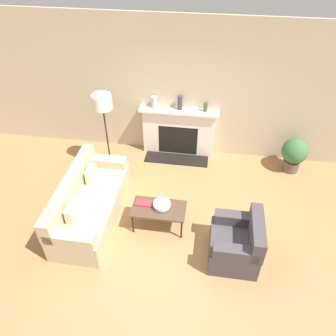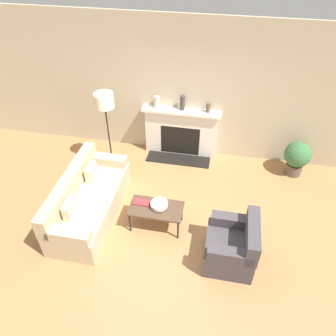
{
  "view_description": "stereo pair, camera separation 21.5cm",
  "coord_description": "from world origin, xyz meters",
  "views": [
    {
      "loc": [
        0.65,
        -3.55,
        4.42
      ],
      "look_at": [
        -0.05,
        1.22,
        0.45
      ],
      "focal_mm": 35.0,
      "sensor_mm": 36.0,
      "label": 1
    },
    {
      "loc": [
        0.87,
        -3.51,
        4.42
      ],
      "look_at": [
        -0.05,
        1.22,
        0.45
      ],
      "focal_mm": 35.0,
      "sensor_mm": 36.0,
      "label": 2
    }
  ],
  "objects": [
    {
      "name": "book",
      "position": [
        -0.32,
        0.23,
        0.45
      ],
      "size": [
        0.29,
        0.14,
        0.02
      ],
      "rotation": [
        0.0,
        0.0,
        -0.01
      ],
      "color": "#9E2D33",
      "rests_on": "coffee_table"
    },
    {
      "name": "fireplace",
      "position": [
        0.01,
        2.35,
        0.53
      ],
      "size": [
        1.65,
        0.59,
        1.08
      ],
      "color": "silver",
      "rests_on": "ground_plane"
    },
    {
      "name": "ground_plane",
      "position": [
        0.0,
        0.0,
        0.0
      ],
      "size": [
        18.0,
        18.0,
        0.0
      ],
      "primitive_type": "plane",
      "color": "#A87547"
    },
    {
      "name": "bowl",
      "position": [
        -0.01,
        0.2,
        0.49
      ],
      "size": [
        0.29,
        0.29,
        0.09
      ],
      "color": "silver",
      "rests_on": "coffee_table"
    },
    {
      "name": "wall_back",
      "position": [
        0.0,
        2.49,
        1.45
      ],
      "size": [
        18.0,
        0.06,
        2.9
      ],
      "color": "#BCAD8E",
      "rests_on": "ground_plane"
    },
    {
      "name": "couch",
      "position": [
        -1.3,
        0.2,
        0.32
      ],
      "size": [
        0.86,
        2.06,
        0.84
      ],
      "rotation": [
        0.0,
        0.0,
        1.57
      ],
      "color": "tan",
      "rests_on": "ground_plane"
    },
    {
      "name": "floor_lamp",
      "position": [
        -1.35,
        1.64,
        1.37
      ],
      "size": [
        0.37,
        0.37,
        1.67
      ],
      "color": "black",
      "rests_on": "ground_plane"
    },
    {
      "name": "mantel_vase_center_right",
      "position": [
        0.54,
        2.36,
        1.18
      ],
      "size": [
        0.09,
        0.09,
        0.2
      ],
      "color": "brown",
      "rests_on": "fireplace"
    },
    {
      "name": "potted_plant",
      "position": [
        2.41,
        2.09,
        0.42
      ],
      "size": [
        0.52,
        0.52,
        0.75
      ],
      "color": "brown",
      "rests_on": "ground_plane"
    },
    {
      "name": "mantel_vase_center_left",
      "position": [
        0.02,
        2.36,
        1.24
      ],
      "size": [
        0.1,
        0.1,
        0.31
      ],
      "color": "#3D383D",
      "rests_on": "fireplace"
    },
    {
      "name": "mantel_vase_left",
      "position": [
        -0.51,
        2.36,
        1.21
      ],
      "size": [
        0.12,
        0.12,
        0.25
      ],
      "color": "beige",
      "rests_on": "fireplace"
    },
    {
      "name": "coffee_table",
      "position": [
        -0.05,
        0.17,
        0.4
      ],
      "size": [
        0.9,
        0.49,
        0.44
      ],
      "color": "#4C3828",
      "rests_on": "ground_plane"
    },
    {
      "name": "armchair_near",
      "position": [
        1.25,
        -0.28,
        0.32
      ],
      "size": [
        0.75,
        0.84,
        0.82
      ],
      "rotation": [
        0.0,
        0.0,
        -1.57
      ],
      "color": "#423D42",
      "rests_on": "ground_plane"
    }
  ]
}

